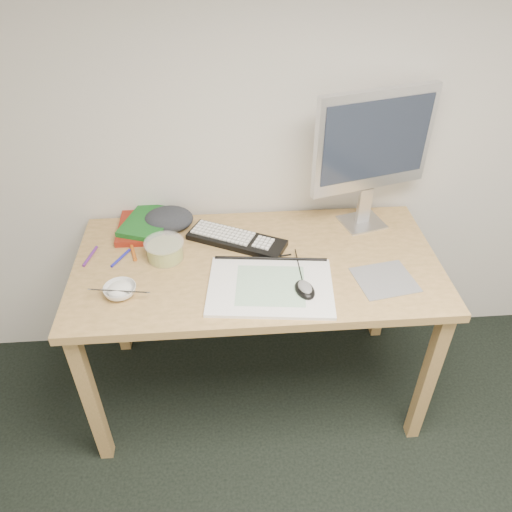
{
  "coord_description": "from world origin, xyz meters",
  "views": [
    {
      "loc": [
        -0.31,
        -0.07,
        1.93
      ],
      "look_at": [
        -0.2,
        1.36,
        0.83
      ],
      "focal_mm": 35.0,
      "sensor_mm": 36.0,
      "label": 1
    }
  ],
  "objects_px": {
    "desk": "(257,278)",
    "sketchpad": "(270,287)",
    "keyboard": "(237,240)",
    "monitor": "(374,145)",
    "rice_bowl": "(120,291)"
  },
  "relations": [
    {
      "from": "desk",
      "to": "keyboard",
      "type": "relative_size",
      "value": 3.53
    },
    {
      "from": "desk",
      "to": "keyboard",
      "type": "height_order",
      "value": "keyboard"
    },
    {
      "from": "sketchpad",
      "to": "monitor",
      "type": "bearing_deg",
      "value": 48.53
    },
    {
      "from": "sketchpad",
      "to": "monitor",
      "type": "xyz_separation_m",
      "value": [
        0.43,
        0.39,
        0.35
      ]
    },
    {
      "from": "desk",
      "to": "sketchpad",
      "type": "xyz_separation_m",
      "value": [
        0.04,
        -0.16,
        0.09
      ]
    },
    {
      "from": "keyboard",
      "to": "sketchpad",
      "type": "bearing_deg",
      "value": -42.8
    },
    {
      "from": "desk",
      "to": "rice_bowl",
      "type": "relative_size",
      "value": 12.2
    },
    {
      "from": "keyboard",
      "to": "monitor",
      "type": "height_order",
      "value": "monitor"
    },
    {
      "from": "keyboard",
      "to": "monitor",
      "type": "xyz_separation_m",
      "value": [
        0.54,
        0.1,
        0.35
      ]
    },
    {
      "from": "sketchpad",
      "to": "keyboard",
      "type": "distance_m",
      "value": 0.31
    },
    {
      "from": "keyboard",
      "to": "monitor",
      "type": "distance_m",
      "value": 0.65
    },
    {
      "from": "desk",
      "to": "rice_bowl",
      "type": "distance_m",
      "value": 0.53
    },
    {
      "from": "sketchpad",
      "to": "monitor",
      "type": "height_order",
      "value": "monitor"
    },
    {
      "from": "desk",
      "to": "sketchpad",
      "type": "bearing_deg",
      "value": -77.24
    },
    {
      "from": "desk",
      "to": "keyboard",
      "type": "xyz_separation_m",
      "value": [
        -0.07,
        0.13,
        0.09
      ]
    }
  ]
}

